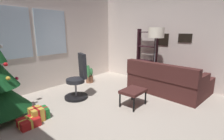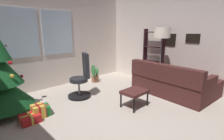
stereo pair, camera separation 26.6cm
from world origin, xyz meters
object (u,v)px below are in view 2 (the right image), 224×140
office_chair (81,80)px  bookshelf (153,59)px  gift_box_green (44,110)px  gift_box_red (30,119)px  gift_box_gold (38,111)px  potted_plant (95,75)px  couch (177,84)px  footstool (135,93)px  holiday_tree (0,79)px  floor_lamp (162,36)px

office_chair → bookshelf: (2.27, -0.60, 0.33)m
gift_box_green → bookshelf: size_ratio=0.18×
gift_box_red → gift_box_gold: size_ratio=1.21×
potted_plant → bookshelf: bearing=-45.8°
couch → gift_box_green: size_ratio=6.94×
gift_box_green → footstool: bearing=-33.5°
holiday_tree → office_chair: (1.60, -0.35, -0.29)m
couch → potted_plant: size_ratio=3.38×
holiday_tree → couch: bearing=-29.8°
gift_box_green → floor_lamp: 3.37m
footstool → couch: bearing=-14.4°
couch → gift_box_gold: size_ratio=7.62×
gift_box_red → office_chair: (1.37, 0.35, 0.35)m
holiday_tree → office_chair: bearing=-12.2°
gift_box_gold → potted_plant: bearing=24.3°
floor_lamp → office_chair: bearing=151.3°
gift_box_green → office_chair: size_ratio=0.27×
holiday_tree → gift_box_red: holiday_tree is taller
footstool → bookshelf: 1.95m
gift_box_red → bookshelf: size_ratio=0.19×
gift_box_gold → gift_box_green: bearing=12.7°
footstool → holiday_tree: bearing=142.3°
office_chair → floor_lamp: bearing=-28.7°
holiday_tree → potted_plant: (2.59, 0.37, -0.48)m
gift_box_green → office_chair: 1.13m
footstool → bookshelf: size_ratio=0.32×
couch → gift_box_gold: 3.29m
holiday_tree → gift_box_green: bearing=-47.3°
holiday_tree → bookshelf: 3.98m
couch → gift_box_red: 3.42m
holiday_tree → floor_lamp: 3.85m
couch → footstool: bearing=165.6°
floor_lamp → potted_plant: floor_lamp is taller
floor_lamp → potted_plant: (-0.91, 1.76, -1.24)m
holiday_tree → gift_box_red: 0.97m
footstool → office_chair: (-0.49, 1.27, 0.10)m
holiday_tree → gift_box_gold: (0.41, -0.62, -0.59)m
couch → office_chair: 2.42m
footstool → gift_box_gold: footstool is taller
couch → gift_box_green: 3.18m
footstool → holiday_tree: (-2.09, 1.62, 0.39)m
gift_box_green → office_chair: office_chair is taller
gift_box_green → gift_box_gold: size_ratio=1.10×
gift_box_gold → potted_plant: 2.40m
couch → gift_box_red: couch is taller
couch → bookshelf: bearing=65.3°
bookshelf → potted_plant: bearing=134.2°
floor_lamp → potted_plant: bearing=117.5°
couch → potted_plant: couch is taller
gift_box_green → gift_box_gold: (-0.13, -0.03, 0.03)m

